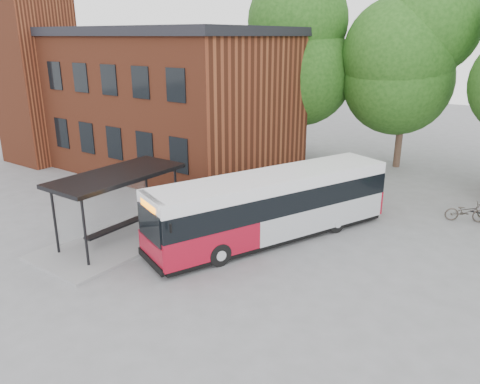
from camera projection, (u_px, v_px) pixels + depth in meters
The scene contains 8 objects.
ground at pixel (223, 260), 17.60m from camera, with size 100.00×100.00×0.00m, color slate.
station_building at pixel (148, 97), 30.37m from camera, with size 18.40×10.40×8.50m, color maroon, non-canonical shape.
clock_tower at pixel (29, 17), 29.05m from camera, with size 5.20×5.20×18.20m, color maroon, non-canonical shape.
bus_shelter at pixel (120, 207), 18.86m from camera, with size 3.60×7.00×2.90m, color black, non-canonical shape.
tree_0 at pixel (296, 75), 31.51m from camera, with size 7.92×7.92×11.00m, color #1C4512, non-canonical shape.
tree_1 at pixel (405, 84), 28.51m from camera, with size 7.92×7.92×10.40m, color #1C4512, non-canonical shape.
city_bus at pixel (273, 207), 19.11m from camera, with size 2.30×10.80×2.74m, color maroon, non-canonical shape.
bicycle_0 at pixel (466, 212), 21.12m from camera, with size 0.62×1.77×0.93m, color #3E3731.
Camera 1 is at (9.75, -12.55, 8.01)m, focal length 35.00 mm.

